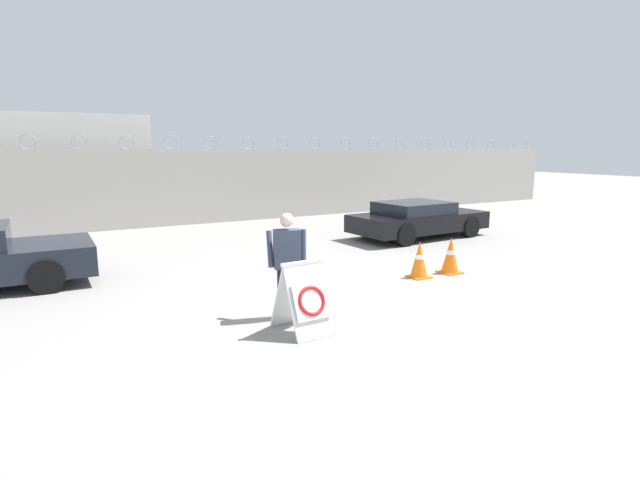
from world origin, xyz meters
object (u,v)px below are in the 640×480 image
object	(u,v)px
barricade_sign	(305,297)
parked_car_far_side	(418,219)
traffic_cone_near	(451,255)
security_guard	(287,260)
traffic_cone_mid	(419,260)

from	to	relation	value
barricade_sign	parked_car_far_side	world-z (taller)	parked_car_far_side
traffic_cone_near	barricade_sign	bearing A→B (deg)	-160.11
security_guard	traffic_cone_mid	world-z (taller)	security_guard
barricade_sign	traffic_cone_mid	size ratio (longest dim) A/B	1.39
barricade_sign	traffic_cone_near	xyz separation A→B (m)	(4.39, 1.59, -0.13)
security_guard	traffic_cone_near	xyz separation A→B (m)	(4.32, 0.86, -0.54)
security_guard	parked_car_far_side	bearing A→B (deg)	-127.28
barricade_sign	parked_car_far_side	size ratio (longest dim) A/B	0.24
traffic_cone_mid	parked_car_far_side	xyz separation A→B (m)	(3.10, 3.73, 0.18)
traffic_cone_near	security_guard	bearing A→B (deg)	-168.77
security_guard	traffic_cone_mid	distance (m)	3.63
security_guard	parked_car_far_side	distance (m)	8.04
barricade_sign	security_guard	distance (m)	0.84
traffic_cone_mid	traffic_cone_near	bearing A→B (deg)	-2.29
traffic_cone_mid	parked_car_far_side	distance (m)	4.85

